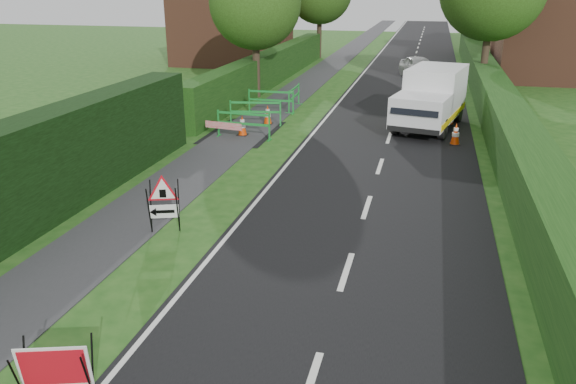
{
  "coord_description": "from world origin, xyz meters",
  "views": [
    {
      "loc": [
        3.79,
        -8.85,
        5.4
      ],
      "look_at": [
        1.02,
        2.12,
        1.16
      ],
      "focal_mm": 35.0,
      "sensor_mm": 36.0,
      "label": 1
    }
  ],
  "objects_px": {
    "red_rect_sign": "(54,368)",
    "hatchback_car": "(419,67)",
    "triangle_sign": "(162,200)",
    "works_van": "(431,97)"
  },
  "relations": [
    {
      "from": "red_rect_sign",
      "to": "triangle_sign",
      "type": "bearing_deg",
      "value": 82.37
    },
    {
      "from": "triangle_sign",
      "to": "hatchback_car",
      "type": "xyz_separation_m",
      "value": [
        4.9,
        24.01,
        -0.16
      ]
    },
    {
      "from": "hatchback_car",
      "to": "red_rect_sign",
      "type": "bearing_deg",
      "value": -117.77
    },
    {
      "from": "triangle_sign",
      "to": "hatchback_car",
      "type": "bearing_deg",
      "value": 58.83
    },
    {
      "from": "triangle_sign",
      "to": "works_van",
      "type": "height_order",
      "value": "works_van"
    },
    {
      "from": "red_rect_sign",
      "to": "triangle_sign",
      "type": "relative_size",
      "value": 0.93
    },
    {
      "from": "red_rect_sign",
      "to": "hatchback_car",
      "type": "distance_m",
      "value": 29.64
    },
    {
      "from": "triangle_sign",
      "to": "works_van",
      "type": "distance_m",
      "value": 13.14
    },
    {
      "from": "triangle_sign",
      "to": "works_van",
      "type": "relative_size",
      "value": 0.22
    },
    {
      "from": "red_rect_sign",
      "to": "hatchback_car",
      "type": "relative_size",
      "value": 0.28
    }
  ]
}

